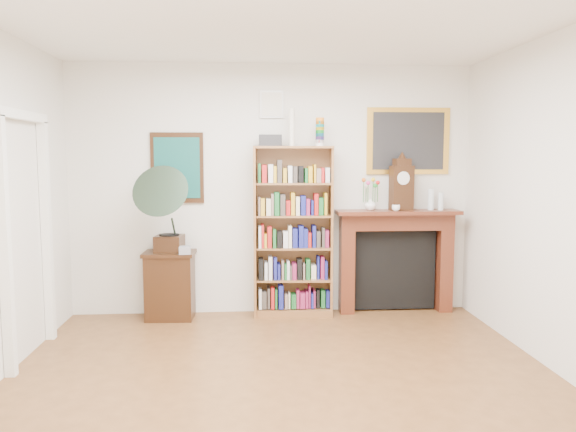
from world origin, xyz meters
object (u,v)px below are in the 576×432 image
object	(u,v)px
bookshelf	(293,222)
side_cabinet	(170,285)
bottle_left	(431,199)
gramophone	(166,204)
cd_stack	(185,250)
fireplace	(396,252)
mantel_clock	(401,185)
teacup	(396,208)
flower_vase	(370,204)
bottle_right	(441,201)

from	to	relation	value
bookshelf	side_cabinet	world-z (taller)	bookshelf
bookshelf	bottle_left	xyz separation A→B (m)	(1.56, 0.04, 0.24)
gramophone	cd_stack	size ratio (longest dim) A/B	7.83
fireplace	mantel_clock	xyz separation A→B (m)	(0.04, -0.05, 0.76)
cd_stack	teacup	size ratio (longest dim) A/B	1.33
mantel_clock	flower_vase	world-z (taller)	mantel_clock
side_cabinet	bottle_right	bearing A→B (deg)	3.11
fireplace	flower_vase	xyz separation A→B (m)	(-0.31, -0.02, 0.55)
side_cabinet	cd_stack	bearing A→B (deg)	-37.62
cd_stack	bookshelf	bearing A→B (deg)	9.54
bookshelf	mantel_clock	xyz separation A→B (m)	(1.22, 0.02, 0.40)
cd_stack	bottle_left	xyz separation A→B (m)	(2.74, 0.23, 0.51)
cd_stack	teacup	bearing A→B (deg)	3.13
flower_vase	bottle_left	size ratio (longest dim) A/B	0.57
side_cabinet	fireplace	bearing A→B (deg)	4.86
bookshelf	fireplace	world-z (taller)	bookshelf
bottle_left	flower_vase	bearing A→B (deg)	178.64
cd_stack	bottle_right	size ratio (longest dim) A/B	0.60
mantel_clock	fireplace	bearing A→B (deg)	117.12
fireplace	gramophone	bearing A→B (deg)	-173.97
bookshelf	bottle_right	size ratio (longest dim) A/B	10.87
bottle_left	bottle_right	size ratio (longest dim) A/B	1.20
fireplace	gramophone	xyz separation A→B (m)	(-2.54, -0.25, 0.58)
side_cabinet	gramophone	size ratio (longest dim) A/B	0.79
bookshelf	bottle_right	world-z (taller)	bookshelf
side_cabinet	gramophone	world-z (taller)	gramophone
fireplace	teacup	distance (m)	0.54
fireplace	flower_vase	size ratio (longest dim) A/B	10.20
bottle_right	flower_vase	bearing A→B (deg)	176.48
gramophone	flower_vase	world-z (taller)	gramophone
teacup	bottle_right	world-z (taller)	bottle_right
bottle_left	mantel_clock	bearing A→B (deg)	-178.09
mantel_clock	bottle_right	xyz separation A→B (m)	(0.45, -0.02, -0.18)
cd_stack	teacup	world-z (taller)	teacup
teacup	bottle_left	distance (m)	0.45
teacup	side_cabinet	bearing A→B (deg)	179.34
gramophone	mantel_clock	size ratio (longest dim) A/B	1.62
cd_stack	flower_vase	world-z (taller)	flower_vase
bookshelf	side_cabinet	distance (m)	1.52
bookshelf	cd_stack	size ratio (longest dim) A/B	18.11
bookshelf	cd_stack	xyz separation A→B (m)	(-1.17, -0.20, -0.27)
gramophone	bottle_left	xyz separation A→B (m)	(2.92, 0.21, 0.02)
fireplace	gramophone	distance (m)	2.62
side_cabinet	mantel_clock	size ratio (longest dim) A/B	1.29
bookshelf	side_cabinet	xyz separation A→B (m)	(-1.36, -0.04, -0.68)
flower_vase	bottle_right	size ratio (longest dim) A/B	0.68
fireplace	bottle_right	size ratio (longest dim) A/B	6.96
fireplace	teacup	world-z (taller)	teacup
side_cabinet	bottle_left	size ratio (longest dim) A/B	3.10
side_cabinet	bottle_right	distance (m)	3.16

